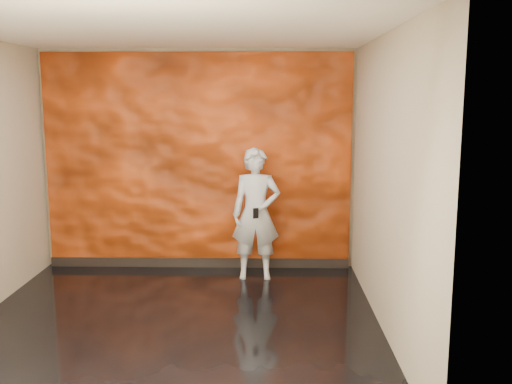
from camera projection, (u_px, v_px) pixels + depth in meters
name	position (u px, v px, depth m)	size (l,w,h in m)	color
room	(172.00, 184.00, 5.35)	(4.02, 4.02, 2.81)	black
feature_wall	(198.00, 162.00, 7.28)	(3.90, 0.06, 2.75)	#E64D12
baseboard	(199.00, 263.00, 7.46)	(3.90, 0.04, 0.12)	black
man	(256.00, 214.00, 6.91)	(0.58, 0.38, 1.60)	#AAAFBA
phone	(256.00, 213.00, 6.66)	(0.07, 0.01, 0.12)	black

